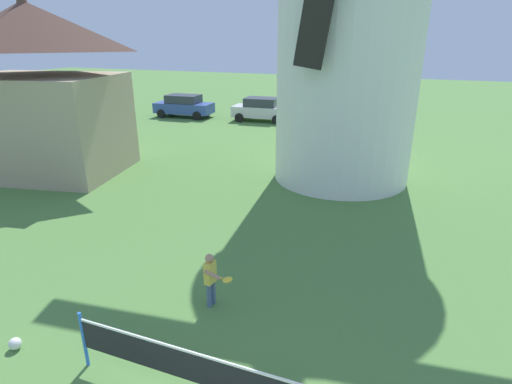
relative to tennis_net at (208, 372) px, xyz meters
The scene contains 6 objects.
tennis_net is the anchor object (origin of this frame).
player_far 2.61m from the tennis_net, 116.04° to the left, with size 0.71×0.57×1.23m.
stray_ball 3.98m from the tennis_net, behind, with size 0.23×0.23×0.23m, color silver.
parked_car_blue 25.25m from the tennis_net, 121.43° to the left, with size 4.20×2.10×1.56m.
parked_car_silver 23.40m from the tennis_net, 108.68° to the left, with size 3.94×2.12×1.56m.
chapel 14.71m from the tennis_net, 144.99° to the left, with size 7.08×5.77×7.60m.
Camera 1 is at (2.09, -2.44, 5.42)m, focal length 28.95 mm.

